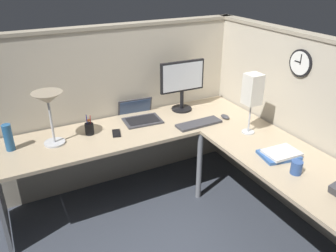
% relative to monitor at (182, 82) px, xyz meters
% --- Properties ---
extents(ground_plane, '(6.80, 6.80, 0.00)m').
position_rel_monitor_xyz_m(ground_plane, '(-0.23, -0.64, -1.02)').
color(ground_plane, '#383D47').
extents(cubicle_wall_back, '(2.57, 0.12, 1.58)m').
position_rel_monitor_xyz_m(cubicle_wall_back, '(-0.60, 0.23, -0.23)').
color(cubicle_wall_back, '#B7AD99').
rests_on(cubicle_wall_back, ground).
extents(cubicle_wall_right, '(0.12, 2.37, 1.58)m').
position_rel_monitor_xyz_m(cubicle_wall_right, '(0.64, -0.90, -0.23)').
color(cubicle_wall_right, '#B7AD99').
rests_on(cubicle_wall_right, ground).
extents(desk, '(2.35, 2.15, 0.73)m').
position_rel_monitor_xyz_m(desk, '(-0.38, -0.69, -0.39)').
color(desk, tan).
rests_on(desk, ground).
extents(monitor, '(0.46, 0.20, 0.50)m').
position_rel_monitor_xyz_m(monitor, '(0.00, 0.00, 0.00)').
color(monitor, black).
rests_on(monitor, desk).
extents(laptop, '(0.37, 0.40, 0.22)m').
position_rel_monitor_xyz_m(laptop, '(-0.46, 0.02, -0.27)').
color(laptop, '#38383D').
rests_on(laptop, desk).
extents(keyboard, '(0.43, 0.15, 0.02)m').
position_rel_monitor_xyz_m(keyboard, '(-0.03, -0.38, -0.28)').
color(keyboard, '#38383D').
rests_on(keyboard, desk).
extents(computer_mouse, '(0.06, 0.10, 0.03)m').
position_rel_monitor_xyz_m(computer_mouse, '(0.26, -0.37, -0.28)').
color(computer_mouse, '#38383D').
rests_on(computer_mouse, desk).
extents(desk_lamp_dome, '(0.24, 0.24, 0.44)m').
position_rel_monitor_xyz_m(desk_lamp_dome, '(-1.28, -0.14, 0.07)').
color(desk_lamp_dome, '#B7BABF').
rests_on(desk_lamp_dome, desk).
extents(pen_cup, '(0.08, 0.08, 0.18)m').
position_rel_monitor_xyz_m(pen_cup, '(-0.97, -0.11, -0.24)').
color(pen_cup, black).
rests_on(pen_cup, desk).
extents(cell_phone, '(0.10, 0.16, 0.01)m').
position_rel_monitor_xyz_m(cell_phone, '(-0.77, -0.20, -0.29)').
color(cell_phone, black).
rests_on(cell_phone, desk).
extents(thermos_flask, '(0.07, 0.07, 0.22)m').
position_rel_monitor_xyz_m(thermos_flask, '(-1.61, -0.09, -0.18)').
color(thermos_flask, '#26598C').
rests_on(thermos_flask, desk).
extents(book_stack, '(0.31, 0.26, 0.04)m').
position_rel_monitor_xyz_m(book_stack, '(0.22, -1.15, -0.27)').
color(book_stack, '#335999').
rests_on(book_stack, desk).
extents(desk_lamp_paper, '(0.13, 0.13, 0.53)m').
position_rel_monitor_xyz_m(desk_lamp_paper, '(0.27, -0.71, 0.09)').
color(desk_lamp_paper, '#B7BABF').
rests_on(desk_lamp_paper, desk).
extents(coffee_mug, '(0.08, 0.08, 0.10)m').
position_rel_monitor_xyz_m(coffee_mug, '(0.15, -1.37, -0.25)').
color(coffee_mug, '#2D4C8C').
rests_on(coffee_mug, desk).
extents(wall_clock, '(0.04, 0.22, 0.22)m').
position_rel_monitor_xyz_m(wall_clock, '(0.58, -0.88, 0.33)').
color(wall_clock, black).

